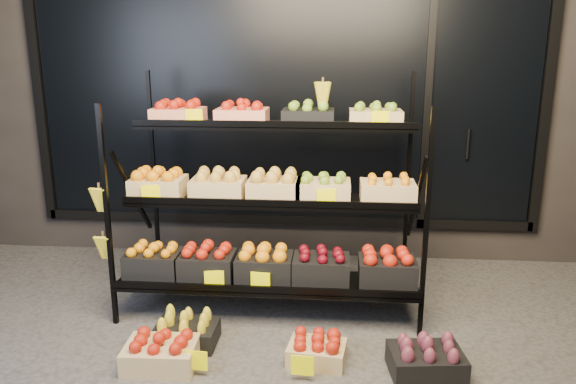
# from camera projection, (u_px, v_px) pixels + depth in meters

# --- Properties ---
(ground) EXTENTS (24.00, 24.00, 0.00)m
(ground) POSITION_uv_depth(u_px,v_px,m) (261.00, 343.00, 3.59)
(ground) COLOR #514F4C
(ground) RESTS_ON ground
(building) EXTENTS (6.00, 2.08, 3.50)m
(building) POSITION_uv_depth(u_px,v_px,m) (293.00, 55.00, 5.64)
(building) COLOR #2D2826
(building) RESTS_ON ground
(display_rack) EXTENTS (2.18, 1.02, 1.71)m
(display_rack) POSITION_uv_depth(u_px,v_px,m) (269.00, 200.00, 3.97)
(display_rack) COLOR black
(display_rack) RESTS_ON ground
(tag_floor_a) EXTENTS (0.13, 0.01, 0.12)m
(tag_floor_a) POSITION_uv_depth(u_px,v_px,m) (197.00, 367.00, 3.22)
(tag_floor_a) COLOR #FFFA00
(tag_floor_a) RESTS_ON ground
(tag_floor_b) EXTENTS (0.13, 0.01, 0.12)m
(tag_floor_b) POSITION_uv_depth(u_px,v_px,m) (302.00, 372.00, 3.17)
(tag_floor_b) COLOR #FFFA00
(tag_floor_b) RESTS_ON ground
(floor_crate_left) EXTENTS (0.43, 0.32, 0.21)m
(floor_crate_left) POSITION_uv_depth(u_px,v_px,m) (161.00, 351.00, 3.31)
(floor_crate_left) COLOR #D3B579
(floor_crate_left) RESTS_ON ground
(floor_crate_midleft) EXTENTS (0.39, 0.29, 0.20)m
(floor_crate_midleft) POSITION_uv_depth(u_px,v_px,m) (186.00, 331.00, 3.56)
(floor_crate_midleft) COLOR black
(floor_crate_midleft) RESTS_ON ground
(floor_crate_midright) EXTENTS (0.37, 0.29, 0.18)m
(floor_crate_midright) POSITION_uv_depth(u_px,v_px,m) (317.00, 349.00, 3.36)
(floor_crate_midright) COLOR #D3B579
(floor_crate_midright) RESTS_ON ground
(floor_crate_right) EXTENTS (0.45, 0.35, 0.21)m
(floor_crate_right) POSITION_uv_depth(u_px,v_px,m) (426.00, 358.00, 3.24)
(floor_crate_right) COLOR black
(floor_crate_right) RESTS_ON ground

